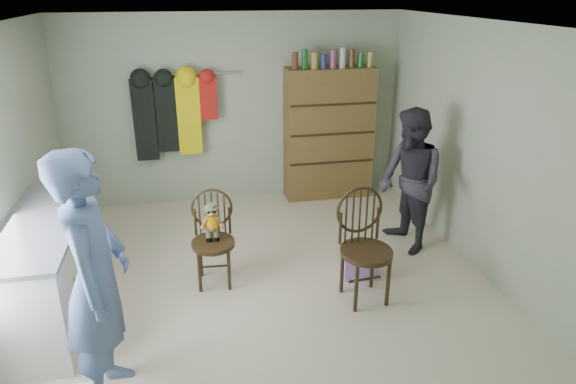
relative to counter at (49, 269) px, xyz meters
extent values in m
plane|color=beige|center=(1.95, 0.00, -0.47)|extent=(5.00, 5.00, 0.00)
plane|color=#A9B497|center=(1.95, 2.50, 0.78)|extent=(4.50, 0.00, 4.50)
plane|color=#A9B497|center=(4.20, 0.00, 0.78)|extent=(0.00, 5.00, 5.00)
plane|color=white|center=(1.95, 0.00, 2.03)|extent=(5.00, 5.00, 0.00)
cube|color=silver|center=(0.00, 0.00, -0.02)|extent=(0.60, 1.80, 0.90)
cube|color=slate|center=(0.00, 0.00, 0.45)|extent=(0.64, 1.86, 0.04)
cylinder|color=#99999E|center=(0.31, -0.45, 0.07)|extent=(0.02, 0.02, 0.14)
cylinder|color=#99999E|center=(0.31, 0.45, 0.07)|extent=(0.02, 0.02, 0.14)
cylinder|color=#2F2010|center=(1.46, 0.25, -0.02)|extent=(0.46, 0.46, 0.04)
cylinder|color=#2F2010|center=(1.31, 0.12, -0.26)|extent=(0.03, 0.03, 0.43)
cylinder|color=#2F2010|center=(1.59, 0.09, -0.26)|extent=(0.03, 0.03, 0.43)
cylinder|color=#2F2010|center=(1.33, 0.41, -0.26)|extent=(0.03, 0.03, 0.43)
cylinder|color=#2F2010|center=(1.61, 0.38, -0.26)|extent=(0.03, 0.03, 0.43)
torus|color=#2F2010|center=(1.47, 0.42, 0.28)|extent=(0.42, 0.06, 0.41)
cylinder|color=#2F2010|center=(1.30, 0.42, 0.14)|extent=(0.03, 0.03, 0.28)
cylinder|color=#2F2010|center=(1.64, 0.39, 0.14)|extent=(0.03, 0.03, 0.28)
cylinder|color=#EBA305|center=(1.46, 0.26, 0.20)|extent=(0.12, 0.12, 0.12)
cylinder|color=#475128|center=(1.46, 0.26, 0.09)|extent=(0.07, 0.07, 0.18)
sphere|color=#9E7042|center=(1.46, 0.26, 0.31)|extent=(0.11, 0.11, 0.11)
cylinder|color=#475128|center=(1.46, 0.26, 0.37)|extent=(0.10, 0.10, 0.04)
cube|color=black|center=(1.46, 0.21, 0.32)|extent=(0.08, 0.01, 0.02)
cylinder|color=#2F2010|center=(2.83, -0.33, 0.03)|extent=(0.53, 0.53, 0.05)
cylinder|color=#2F2010|center=(2.69, -0.50, -0.23)|extent=(0.04, 0.04, 0.48)
cylinder|color=#2F2010|center=(3.01, -0.47, -0.23)|extent=(0.04, 0.04, 0.48)
cylinder|color=#2F2010|center=(2.66, -0.17, -0.23)|extent=(0.04, 0.04, 0.48)
cylinder|color=#2F2010|center=(2.98, -0.14, -0.23)|extent=(0.04, 0.04, 0.48)
torus|color=#2F2010|center=(2.82, -0.13, 0.38)|extent=(0.47, 0.08, 0.47)
cylinder|color=#2F2010|center=(2.62, -0.16, 0.22)|extent=(0.03, 0.03, 0.32)
cylinder|color=#2F2010|center=(3.01, -0.13, 0.22)|extent=(0.03, 0.03, 0.32)
cube|color=pink|center=(2.93, 0.09, -0.30)|extent=(0.37, 0.31, 0.35)
imported|color=slate|center=(0.61, -1.11, 0.47)|extent=(0.47, 0.70, 1.88)
imported|color=#2D2B33|center=(3.64, 0.58, 0.33)|extent=(0.70, 0.85, 1.61)
cube|color=brown|center=(3.20, 2.30, 0.43)|extent=(1.20, 0.38, 1.80)
cube|color=#2F2010|center=(3.20, 2.11, 0.08)|extent=(1.16, 0.02, 0.03)
cube|color=#2F2010|center=(3.20, 2.11, 0.48)|extent=(1.16, 0.02, 0.03)
cube|color=#2F2010|center=(3.20, 2.11, 0.88)|extent=(1.16, 0.02, 0.03)
cylinder|color=#592D14|center=(2.70, 2.20, 1.44)|extent=(0.08, 0.08, 0.22)
cylinder|color=#19591E|center=(2.82, 2.20, 1.45)|extent=(0.08, 0.08, 0.25)
cylinder|color=#A59933|center=(2.95, 2.20, 1.43)|extent=(0.08, 0.08, 0.21)
cylinder|color=navy|center=(3.07, 2.20, 1.42)|extent=(0.08, 0.08, 0.18)
cylinder|color=#8C3F59|center=(3.20, 2.20, 1.44)|extent=(0.08, 0.08, 0.23)
cylinder|color=#B2B2B7|center=(3.32, 2.20, 1.46)|extent=(0.08, 0.08, 0.26)
cylinder|color=#592D14|center=(3.45, 2.20, 1.44)|extent=(0.07, 0.07, 0.23)
cylinder|color=#19591E|center=(3.57, 2.20, 1.43)|extent=(0.08, 0.08, 0.19)
cylinder|color=#A59933|center=(3.70, 2.20, 1.43)|extent=(0.07, 0.07, 0.20)
cylinder|color=#99999E|center=(1.55, 2.44, 1.28)|extent=(1.00, 0.02, 0.02)
cube|color=black|center=(0.77, 2.38, 0.72)|extent=(0.28, 0.10, 1.05)
cube|color=black|center=(1.05, 2.38, 0.77)|extent=(0.26, 0.10, 0.95)
cube|color=yellow|center=(1.33, 2.38, 0.75)|extent=(0.30, 0.10, 1.00)
cube|color=red|center=(1.59, 2.38, 0.97)|extent=(0.22, 0.10, 0.55)
camera|label=1|loc=(1.29, -4.29, 2.33)|focal=32.00mm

